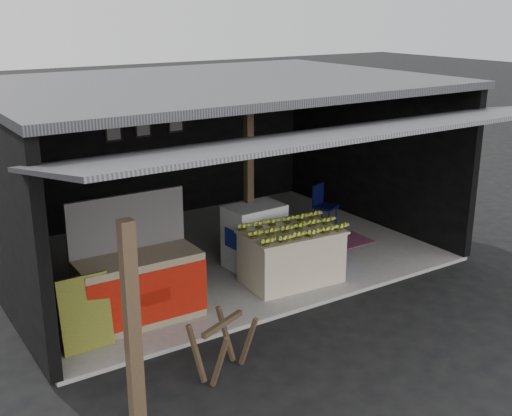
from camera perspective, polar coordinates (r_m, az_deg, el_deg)
ground at (r=9.24m, az=4.24°, el=-9.11°), size 80.00×80.00×0.00m
concrete_slab at (r=11.14m, az=-3.60°, el=-4.16°), size 7.00×5.00×0.06m
shophouse at (r=10.82m, az=-4.64°, el=6.61°), size 7.40×7.29×3.02m
banana_table at (r=9.86m, az=3.17°, el=-4.30°), size 1.56×1.03×0.83m
banana_pile at (r=9.69m, az=3.22°, el=-1.59°), size 1.44×0.93×0.16m
white_crate at (r=10.43m, az=-0.14°, el=-2.47°), size 0.96×0.68×1.02m
neighbor_stall at (r=8.79m, az=-10.37°, el=-6.73°), size 1.66×0.77×1.69m
green_signboard at (r=8.22m, az=-14.92°, el=-9.06°), size 0.64×0.17×0.95m
sawhorse at (r=7.58m, az=-2.98°, el=-11.73°), size 0.79×0.79×0.68m
water_barrel at (r=10.60m, az=6.67°, el=-3.61°), size 0.38×0.38×0.56m
plastic_chair at (r=12.35m, az=5.89°, el=0.52°), size 0.51×0.51×0.83m
magenta_rug at (r=11.70m, az=6.31°, el=-2.97°), size 1.51×1.01×0.01m
picture_frames at (r=12.62m, az=-9.89°, el=7.18°), size 1.62×0.04×0.46m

